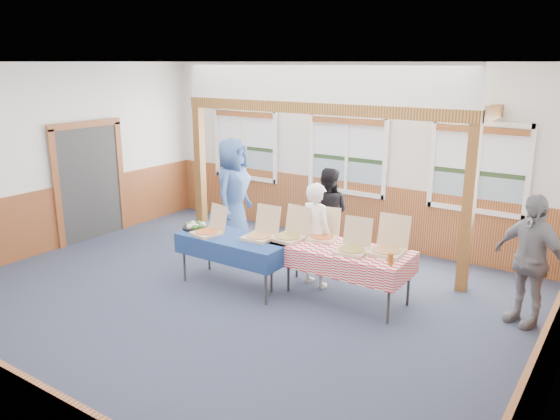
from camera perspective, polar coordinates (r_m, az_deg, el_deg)
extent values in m
plane|color=#252B3D|center=(7.58, -5.63, -9.81)|extent=(8.00, 8.00, 0.00)
plane|color=white|center=(6.87, -6.34, 15.15)|extent=(8.00, 8.00, 0.00)
plane|color=silver|center=(9.94, 7.16, 5.85)|extent=(8.00, 0.00, 8.00)
plane|color=silver|center=(10.07, -23.77, 4.80)|extent=(0.00, 8.00, 8.00)
cube|color=brown|center=(10.14, 6.90, -0.03)|extent=(7.98, 0.05, 1.10)
cube|color=brown|center=(10.26, -23.07, -0.98)|extent=(0.05, 6.98, 1.10)
cube|color=brown|center=(5.90, 26.47, -13.22)|extent=(0.05, 6.98, 1.10)
cube|color=#303030|center=(10.63, -19.28, 2.70)|extent=(0.06, 1.30, 2.10)
cube|color=white|center=(11.23, -3.61, 3.44)|extent=(1.52, 0.05, 0.08)
cube|color=white|center=(11.03, -3.73, 10.47)|extent=(1.52, 0.05, 0.08)
cube|color=white|center=(11.57, -6.59, 7.19)|extent=(0.08, 0.05, 1.46)
cube|color=white|center=(10.68, -0.50, 6.62)|extent=(0.08, 0.05, 1.46)
cube|color=white|center=(11.11, -3.67, 6.93)|extent=(0.05, 0.05, 1.30)
cube|color=gray|center=(11.20, -3.51, 4.98)|extent=(1.40, 0.02, 0.52)
cube|color=#20351A|center=(11.15, -3.53, 6.49)|extent=(1.40, 0.02, 0.08)
cube|color=#B3B8C0|center=(11.10, -3.57, 8.48)|extent=(1.40, 0.02, 0.70)
cube|color=brown|center=(11.02, -3.78, 9.95)|extent=(1.40, 0.07, 0.10)
cube|color=white|center=(10.02, 6.87, 1.91)|extent=(1.52, 0.05, 0.08)
cube|color=white|center=(9.80, 7.13, 9.79)|extent=(1.52, 0.05, 0.08)
cube|color=white|center=(10.24, 3.30, 6.22)|extent=(0.08, 0.05, 1.46)
cube|color=white|center=(9.58, 10.95, 5.34)|extent=(0.08, 0.05, 1.46)
cube|color=white|center=(9.88, 7.00, 5.81)|extent=(0.05, 0.05, 1.30)
cube|color=gray|center=(9.99, 7.03, 3.63)|extent=(1.40, 0.02, 0.52)
cube|color=#20351A|center=(9.94, 7.09, 5.32)|extent=(1.40, 0.02, 0.08)
cube|color=#B3B8C0|center=(9.88, 7.16, 7.55)|extent=(1.40, 0.02, 0.70)
cube|color=brown|center=(9.79, 7.06, 9.20)|extent=(1.40, 0.07, 0.10)
cube|color=white|center=(9.23, 19.63, -0.03)|extent=(1.52, 0.05, 0.08)
cube|color=white|center=(8.99, 20.42, 8.49)|extent=(1.52, 0.05, 0.08)
cube|color=white|center=(9.29, 15.60, 4.76)|extent=(0.08, 0.05, 1.46)
cube|color=white|center=(8.94, 24.60, 3.54)|extent=(0.08, 0.05, 1.46)
cube|color=white|center=(9.09, 20.02, 4.17)|extent=(0.05, 0.05, 1.30)
cube|color=gray|center=(9.20, 19.86, 1.83)|extent=(1.40, 0.02, 0.52)
cube|color=#20351A|center=(9.14, 20.03, 3.65)|extent=(1.40, 0.02, 0.08)
cube|color=#B3B8C0|center=(9.08, 20.25, 6.06)|extent=(1.40, 0.02, 0.70)
cube|color=brown|center=(8.98, 20.32, 7.84)|extent=(1.40, 0.07, 0.10)
cube|color=#563013|center=(10.45, -8.34, 4.04)|extent=(0.15, 0.15, 2.40)
cube|color=#563013|center=(8.04, 19.07, -0.02)|extent=(0.15, 0.15, 2.40)
cube|color=#563013|center=(8.78, 3.71, 10.57)|extent=(5.15, 0.18, 0.18)
cylinder|color=#303030|center=(8.31, -9.99, -4.95)|extent=(0.04, 0.04, 0.73)
cylinder|color=#303030|center=(8.69, -7.45, -3.94)|extent=(0.04, 0.04, 0.73)
cylinder|color=#303030|center=(7.40, -1.50, -7.29)|extent=(0.04, 0.04, 0.73)
cylinder|color=#303030|center=(7.83, 0.88, -6.00)|extent=(0.04, 0.04, 0.73)
cube|color=#303030|center=(7.91, -4.78, -2.98)|extent=(1.75, 1.17, 0.03)
cube|color=navy|center=(7.90, -4.78, -2.85)|extent=(1.83, 1.25, 0.01)
cube|color=navy|center=(7.68, -6.48, -4.57)|extent=(1.59, 0.56, 0.28)
cube|color=navy|center=(8.22, -3.15, -3.15)|extent=(1.59, 0.56, 0.28)
cylinder|color=#303030|center=(7.80, -0.90, -6.07)|extent=(0.04, 0.04, 0.73)
cylinder|color=#303030|center=(8.33, 1.77, -4.68)|extent=(0.04, 0.04, 0.73)
cylinder|color=#303030|center=(7.01, 11.29, -8.93)|extent=(0.04, 0.04, 0.73)
cylinder|color=#303030|center=(7.59, 13.31, -7.13)|extent=(0.04, 0.04, 0.73)
cube|color=#303030|center=(7.51, 6.18, -4.02)|extent=(1.96, 0.92, 0.03)
cube|color=red|center=(7.50, 6.18, -3.89)|extent=(2.02, 0.99, 0.01)
cube|color=red|center=(7.20, 4.54, -5.90)|extent=(1.96, 0.14, 0.28)
cube|color=red|center=(7.91, 7.62, -4.02)|extent=(1.96, 0.14, 0.28)
cube|color=#CDB889|center=(8.04, -7.68, -2.44)|extent=(0.44, 0.44, 0.04)
cylinder|color=gold|center=(8.03, -7.69, -2.25)|extent=(0.38, 0.38, 0.01)
cube|color=#CDB889|center=(8.10, -6.46, -0.76)|extent=(0.38, 0.16, 0.36)
cube|color=#CDB889|center=(7.78, -2.22, -2.89)|extent=(0.42, 0.42, 0.05)
cylinder|color=tan|center=(7.77, -2.22, -2.68)|extent=(0.37, 0.37, 0.01)
cube|color=#CDB889|center=(7.91, -1.26, -0.92)|extent=(0.41, 0.11, 0.40)
cube|color=#CDB889|center=(7.74, 0.79, -2.98)|extent=(0.44, 0.44, 0.05)
cylinder|color=#D18941|center=(7.73, 0.79, -2.77)|extent=(0.38, 0.38, 0.01)
cube|color=#CDB889|center=(7.86, 1.90, -1.00)|extent=(0.41, 0.13, 0.40)
cube|color=#CDB889|center=(7.78, 4.43, -2.95)|extent=(0.45, 0.45, 0.04)
cylinder|color=gold|center=(7.77, 4.44, -2.75)|extent=(0.39, 0.39, 0.01)
cube|color=#CDB889|center=(7.93, 4.98, -1.04)|extent=(0.39, 0.17, 0.37)
cube|color=#CDB889|center=(7.29, 7.48, -4.30)|extent=(0.44, 0.44, 0.04)
cylinder|color=#D18941|center=(7.28, 7.49, -4.09)|extent=(0.38, 0.38, 0.01)
cube|color=#CDB889|center=(7.43, 8.15, -2.20)|extent=(0.40, 0.14, 0.39)
cube|color=#CDB889|center=(7.32, 11.06, -4.35)|extent=(0.46, 0.46, 0.05)
cylinder|color=tan|center=(7.31, 11.07, -4.12)|extent=(0.40, 0.40, 0.01)
cube|color=#CDB889|center=(7.48, 11.83, -2.07)|extent=(0.44, 0.13, 0.42)
cylinder|color=black|center=(8.37, -8.79, -1.81)|extent=(0.41, 0.41, 0.03)
cylinder|color=white|center=(8.36, -8.80, -1.64)|extent=(0.09, 0.09, 0.04)
sphere|color=#3C6E2A|center=(8.29, -8.23, -1.74)|extent=(0.09, 0.09, 0.09)
sphere|color=silver|center=(8.38, -8.05, -1.55)|extent=(0.09, 0.09, 0.09)
sphere|color=#3C6E2A|center=(8.45, -8.42, -1.41)|extent=(0.09, 0.09, 0.09)
sphere|color=silver|center=(8.46, -9.08, -1.42)|extent=(0.09, 0.09, 0.09)
sphere|color=#3C6E2A|center=(8.39, -9.53, -1.57)|extent=(0.09, 0.09, 0.09)
sphere|color=silver|center=(8.30, -9.43, -1.76)|extent=(0.09, 0.09, 0.09)
sphere|color=#3C6E2A|center=(8.25, -8.85, -1.83)|extent=(0.09, 0.09, 0.09)
cylinder|color=#995119|center=(6.93, 11.45, -5.07)|extent=(0.07, 0.07, 0.15)
imported|color=white|center=(7.93, 3.78, -2.59)|extent=(0.63, 0.48, 1.55)
imported|color=black|center=(9.08, 4.93, -0.35)|extent=(0.89, 0.78, 1.54)
imported|color=#38568D|center=(9.65, -4.95, 1.81)|extent=(0.82, 1.06, 1.94)
imported|color=gray|center=(7.42, 24.59, -4.76)|extent=(1.06, 0.80, 1.68)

